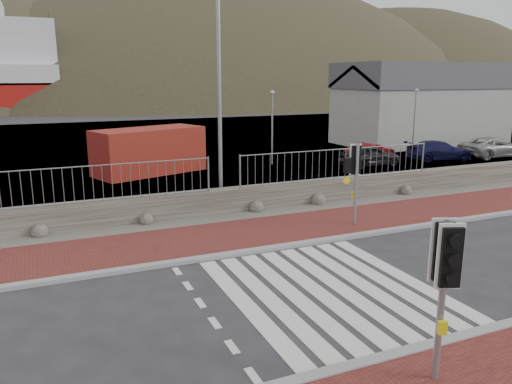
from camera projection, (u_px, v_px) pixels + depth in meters
name	position (u px, v px, depth m)	size (l,w,h in m)	color
ground	(328.00, 289.00, 11.76)	(220.00, 220.00, 0.00)	#28282B
sidewalk_far	(254.00, 234.00, 15.77)	(40.00, 3.00, 0.08)	maroon
kerb_near	(415.00, 350.00, 9.06)	(40.00, 0.25, 0.12)	gray
kerb_far	(274.00, 248.00, 14.43)	(40.00, 0.25, 0.12)	gray
zebra_crossing	(328.00, 289.00, 11.76)	(4.62, 5.60, 0.01)	silver
gravel_strip	(231.00, 218.00, 17.56)	(40.00, 1.50, 0.06)	#59544C
stone_wall	(223.00, 201.00, 18.18)	(40.00, 0.60, 0.90)	#48433B
railing	(224.00, 165.00, 17.73)	(18.07, 0.07, 1.22)	gray
quay	(129.00, 144.00, 36.68)	(120.00, 40.00, 0.50)	#4C4C4F
water	(85.00, 112.00, 67.96)	(220.00, 50.00, 0.05)	#3F4C54
harbor_building	(421.00, 103.00, 36.61)	(12.20, 6.20, 5.80)	#9E9E99
hills_backdrop	(119.00, 221.00, 98.16)	(254.00, 90.00, 100.00)	#2C301D
traffic_signal_near	(445.00, 267.00, 7.74)	(0.46, 0.37, 2.79)	gray
traffic_signal_far	(356.00, 167.00, 16.22)	(0.67, 0.29, 2.78)	gray
streetlight	(223.00, 79.00, 18.03)	(1.81, 0.25, 8.52)	gray
shipping_container	(149.00, 151.00, 25.52)	(5.52, 2.30, 2.30)	#983110
car_a	(370.00, 155.00, 27.60)	(1.41, 3.51, 1.20)	black
car_b	(370.00, 152.00, 28.96)	(1.17, 3.36, 1.11)	#5E0D0E
car_c	(439.00, 150.00, 29.64)	(1.60, 3.94, 1.14)	#13133C
car_d	(494.00, 147.00, 30.74)	(2.03, 4.41, 1.23)	#9A9A9A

